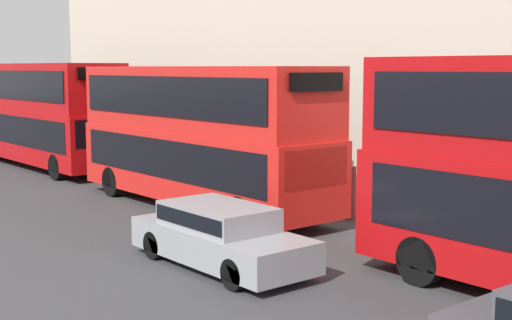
# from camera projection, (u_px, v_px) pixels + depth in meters

# --- Properties ---
(bus_second_in_queue) EXTENTS (2.59, 10.21, 4.33)m
(bus_second_in_queue) POSITION_uv_depth(u_px,v_px,m) (200.00, 131.00, 21.64)
(bus_second_in_queue) COLOR red
(bus_second_in_queue) RESTS_ON ground
(bus_third_in_queue) EXTENTS (2.59, 10.90, 4.46)m
(bus_third_in_queue) POSITION_uv_depth(u_px,v_px,m) (43.00, 110.00, 30.70)
(bus_third_in_queue) COLOR #B20C0F
(bus_third_in_queue) RESTS_ON ground
(car_hatchback) EXTENTS (1.78, 4.62, 1.36)m
(car_hatchback) POSITION_uv_depth(u_px,v_px,m) (220.00, 234.00, 15.41)
(car_hatchback) COLOR gray
(car_hatchback) RESTS_ON ground
(pedestrian) EXTENTS (0.36, 0.36, 1.73)m
(pedestrian) POSITION_uv_depth(u_px,v_px,m) (350.00, 191.00, 20.28)
(pedestrian) COLOR maroon
(pedestrian) RESTS_ON ground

